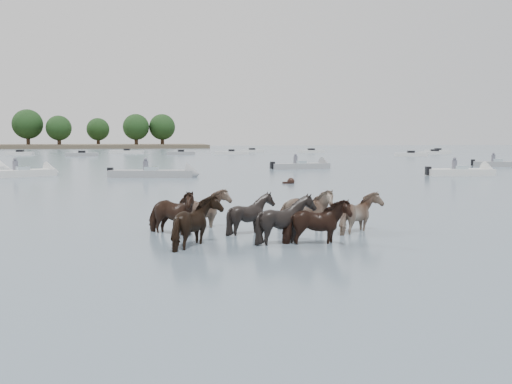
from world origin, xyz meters
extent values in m
plane|color=slate|center=(0.00, 0.00, 0.00)|extent=(400.00, 400.00, 0.00)
imported|color=black|center=(-2.14, 0.65, 0.50)|extent=(1.90, 1.72, 1.50)
imported|color=gray|center=(-1.12, 1.36, 0.45)|extent=(1.66, 1.76, 1.40)
imported|color=black|center=(0.05, 0.49, 0.45)|extent=(1.53, 1.43, 1.38)
imported|color=#8D6E5F|center=(1.69, 0.88, 0.48)|extent=(1.88, 1.44, 1.45)
imported|color=black|center=(-1.50, -1.17, 0.48)|extent=(1.38, 1.57, 1.46)
imported|color=black|center=(0.70, -1.07, 0.50)|extent=(1.74, 1.67, 1.48)
imported|color=black|center=(1.39, -1.37, 0.45)|extent=(1.67, 0.80, 1.39)
imported|color=#7F6A56|center=(3.12, 0.08, 0.44)|extent=(1.61, 1.71, 1.36)
sphere|color=black|center=(5.01, 16.92, 0.12)|extent=(0.44, 0.44, 0.44)
cube|color=black|center=(4.76, 16.92, 0.02)|extent=(0.50, 0.22, 0.18)
cube|color=silver|center=(-12.06, 25.78, 0.20)|extent=(4.53, 3.62, 0.55)
cone|color=silver|center=(-10.21, 26.90, 0.20)|extent=(1.60, 1.83, 1.60)
cube|color=#99ADB7|center=(-12.06, 25.78, 0.55)|extent=(1.27, 1.37, 0.35)
cylinder|color=#595966|center=(-12.46, 25.78, 0.75)|extent=(0.36, 0.36, 0.70)
sphere|color=#595966|center=(-12.46, 25.78, 1.20)|extent=(0.24, 0.24, 0.24)
cube|color=gray|center=(-3.16, 23.81, 0.20)|extent=(5.89, 2.60, 0.55)
cone|color=gray|center=(-0.36, 23.29, 0.20)|extent=(1.17, 1.74, 1.60)
cube|color=#99ADB7|center=(-3.16, 23.81, 0.55)|extent=(0.99, 1.25, 0.35)
cube|color=black|center=(-5.95, 24.32, 0.35)|extent=(0.41, 0.41, 0.60)
cylinder|color=#595966|center=(-3.56, 23.81, 0.75)|extent=(0.36, 0.36, 0.70)
sphere|color=#595966|center=(-3.56, 23.81, 1.20)|extent=(0.24, 0.24, 0.24)
cube|color=gray|center=(9.44, 32.49, 0.20)|extent=(5.35, 2.46, 0.55)
cone|color=gray|center=(11.98, 32.93, 0.20)|extent=(1.16, 1.73, 1.60)
cube|color=#99ADB7|center=(9.44, 32.49, 0.55)|extent=(0.98, 1.24, 0.35)
cube|color=black|center=(6.91, 32.04, 0.35)|extent=(0.40, 0.40, 0.60)
cylinder|color=#595966|center=(9.04, 32.49, 0.75)|extent=(0.36, 0.36, 0.70)
sphere|color=#595966|center=(9.04, 32.49, 1.20)|extent=(0.24, 0.24, 0.24)
cube|color=silver|center=(18.50, 21.85, 0.20)|extent=(4.73, 1.98, 0.55)
cone|color=silver|center=(20.80, 21.66, 0.20)|extent=(1.03, 1.67, 1.60)
cube|color=#99ADB7|center=(18.50, 21.85, 0.55)|extent=(0.89, 1.18, 0.35)
cube|color=black|center=(16.20, 22.05, 0.35)|extent=(0.38, 0.38, 0.60)
cylinder|color=#595966|center=(18.10, 21.85, 0.75)|extent=(0.36, 0.36, 0.70)
sphere|color=#595966|center=(18.10, 21.85, 1.20)|extent=(0.24, 0.24, 0.24)
cube|color=gray|center=(28.82, 33.19, 0.20)|extent=(4.57, 3.21, 0.55)
cube|color=#99ADB7|center=(28.82, 33.19, 0.55)|extent=(1.19, 1.35, 0.35)
cube|color=black|center=(26.86, 34.07, 0.35)|extent=(0.46, 0.46, 0.60)
cylinder|color=#595966|center=(28.42, 33.19, 0.75)|extent=(0.36, 0.36, 0.70)
sphere|color=#595966|center=(28.42, 33.19, 1.20)|extent=(0.24, 0.24, 0.24)
cone|color=silver|center=(-14.76, 31.80, 0.20)|extent=(1.12, 1.71, 1.60)
cube|color=silver|center=(-25.15, 79.13, 0.22)|extent=(4.28, 1.92, 0.60)
cube|color=black|center=(-25.15, 79.13, 0.60)|extent=(1.10, 1.10, 0.50)
cube|color=gray|center=(-14.47, 71.31, 0.22)|extent=(4.72, 1.76, 0.60)
cube|color=black|center=(-14.47, 71.31, 0.60)|extent=(1.05, 1.05, 0.50)
cube|color=silver|center=(-8.87, 86.92, 0.22)|extent=(6.11, 2.51, 0.60)
cube|color=black|center=(-8.87, 86.92, 0.60)|extent=(1.16, 1.16, 0.50)
cube|color=gray|center=(0.41, 76.17, 0.22)|extent=(4.52, 1.59, 0.60)
cube|color=black|center=(0.41, 76.17, 0.60)|extent=(1.02, 1.02, 0.50)
cube|color=silver|center=(8.88, 77.46, 0.22)|extent=(5.89, 2.37, 0.60)
cube|color=black|center=(8.88, 77.46, 0.60)|extent=(1.14, 1.14, 0.50)
cube|color=silver|center=(14.28, 89.49, 0.22)|extent=(4.53, 2.20, 0.60)
cube|color=black|center=(14.28, 89.49, 0.60)|extent=(1.15, 1.15, 0.50)
cube|color=silver|center=(24.73, 84.98, 0.22)|extent=(5.18, 2.69, 0.60)
cube|color=black|center=(24.73, 84.98, 0.60)|extent=(1.22, 1.22, 0.50)
cube|color=silver|center=(34.04, 62.79, 0.22)|extent=(4.91, 2.58, 0.60)
cube|color=black|center=(34.04, 62.79, 0.60)|extent=(1.21, 1.21, 0.50)
cube|color=silver|center=(42.96, 72.56, 0.22)|extent=(6.02, 2.97, 0.60)
cube|color=black|center=(42.96, 72.56, 0.60)|extent=(1.23, 1.23, 0.50)
cube|color=silver|center=(48.74, 82.49, 0.22)|extent=(4.76, 1.82, 0.60)
cube|color=black|center=(48.74, 82.49, 0.60)|extent=(1.07, 1.07, 0.50)
cylinder|color=#382619|center=(-39.46, 146.82, 1.84)|extent=(1.00, 1.00, 3.68)
sphere|color=black|center=(-39.46, 146.82, 6.65)|extent=(8.18, 8.18, 8.18)
cylinder|color=#382619|center=(-30.80, 144.42, 1.54)|extent=(1.00, 1.00, 3.09)
sphere|color=black|center=(-30.80, 144.42, 5.57)|extent=(6.86, 6.86, 6.86)
cylinder|color=#382619|center=(-21.89, 157.80, 1.52)|extent=(1.00, 1.00, 3.04)
sphere|color=black|center=(-21.89, 157.80, 5.48)|extent=(6.75, 6.75, 6.75)
cylinder|color=#382619|center=(-10.02, 144.64, 1.64)|extent=(1.00, 1.00, 3.28)
sphere|color=black|center=(-10.02, 144.64, 5.93)|extent=(7.30, 7.30, 7.30)
cylinder|color=#382619|center=(-2.75, 146.47, 1.66)|extent=(1.00, 1.00, 3.32)
sphere|color=black|center=(-2.75, 146.47, 5.99)|extent=(7.38, 7.38, 7.38)
camera|label=1|loc=(-2.29, -14.37, 2.61)|focal=38.56mm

